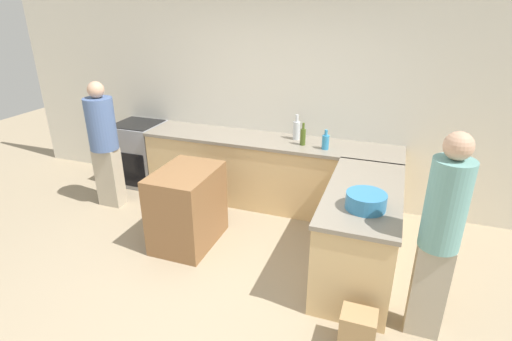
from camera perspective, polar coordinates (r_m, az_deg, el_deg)
name	(u,v)px	position (r m, az deg, el deg)	size (l,w,h in m)	color
ground_plane	(208,286)	(4.00, -6.93, -16.04)	(14.00, 14.00, 0.00)	tan
wall_back	(277,98)	(5.26, 3.06, 10.29)	(8.00, 0.06, 2.70)	silver
counter_back	(268,172)	(5.23, 1.74, -0.17)	(3.29, 0.67, 0.90)	#D6B27A
counter_peninsula	(360,232)	(4.04, 14.61, -8.49)	(0.69, 1.59, 0.90)	#D6B27A
range_oven	(140,153)	(6.09, -16.19, 2.38)	(0.65, 0.63, 0.91)	#99999E
island_table	(187,207)	(4.45, -9.77, -5.19)	(0.59, 0.83, 0.86)	brown
mixing_bowl	(366,201)	(3.48, 15.43, -4.23)	(0.34, 0.34, 0.14)	teal
dish_soap_bottle	(325,141)	(4.77, 9.90, 4.11)	(0.08, 0.08, 0.24)	#338CBF
olive_oil_bottle	(303,136)	(4.86, 6.72, 4.88)	(0.07, 0.07, 0.28)	#475B1E
vinegar_bottle_clear	(297,130)	(5.05, 5.81, 5.83)	(0.09, 0.09, 0.32)	silver
person_by_range	(104,141)	(5.39, -20.91, 3.91)	(0.35, 0.35, 1.63)	#ADA38E
person_at_peninsula	(440,232)	(3.27, 24.85, -7.96)	(0.29, 0.29, 1.72)	#ADA38E
paper_bag	(357,331)	(3.40, 14.28, -21.37)	(0.27, 0.22, 0.34)	#A88456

